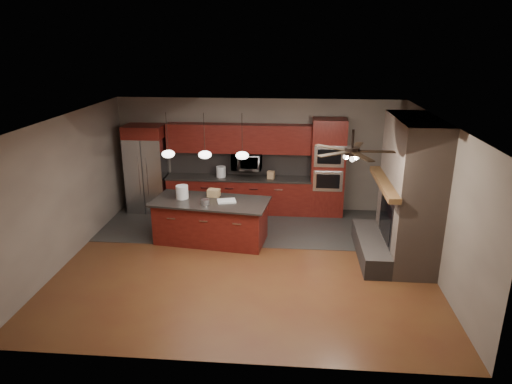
# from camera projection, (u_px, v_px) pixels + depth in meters

# --- Properties ---
(ground) EXTENTS (7.00, 7.00, 0.00)m
(ground) POSITION_uv_depth(u_px,v_px,m) (247.00, 261.00, 9.01)
(ground) COLOR #57361A
(ground) RESTS_ON ground
(ceiling) EXTENTS (7.00, 6.00, 0.02)m
(ceiling) POSITION_uv_depth(u_px,v_px,m) (246.00, 119.00, 8.11)
(ceiling) COLOR white
(ceiling) RESTS_ON back_wall
(back_wall) EXTENTS (7.00, 0.02, 2.80)m
(back_wall) POSITION_uv_depth(u_px,v_px,m) (259.00, 155.00, 11.39)
(back_wall) COLOR slate
(back_wall) RESTS_ON ground
(right_wall) EXTENTS (0.02, 6.00, 2.80)m
(right_wall) POSITION_uv_depth(u_px,v_px,m) (438.00, 199.00, 8.28)
(right_wall) COLOR slate
(right_wall) RESTS_ON ground
(left_wall) EXTENTS (0.02, 6.00, 2.80)m
(left_wall) POSITION_uv_depth(u_px,v_px,m) (67.00, 189.00, 8.83)
(left_wall) COLOR slate
(left_wall) RESTS_ON ground
(slate_tile_patch) EXTENTS (7.00, 2.40, 0.01)m
(slate_tile_patch) POSITION_uv_depth(u_px,v_px,m) (255.00, 225.00, 10.70)
(slate_tile_patch) COLOR #2E2C29
(slate_tile_patch) RESTS_ON ground
(fireplace_column) EXTENTS (1.30, 2.10, 2.80)m
(fireplace_column) POSITION_uv_depth(u_px,v_px,m) (406.00, 196.00, 8.73)
(fireplace_column) COLOR #766154
(fireplace_column) RESTS_ON ground
(back_cabinetry) EXTENTS (3.59, 0.64, 2.20)m
(back_cabinetry) POSITION_uv_depth(u_px,v_px,m) (239.00, 177.00, 11.35)
(back_cabinetry) COLOR maroon
(back_cabinetry) RESTS_ON ground
(oven_tower) EXTENTS (0.80, 0.63, 2.38)m
(oven_tower) POSITION_uv_depth(u_px,v_px,m) (328.00, 168.00, 11.03)
(oven_tower) COLOR maroon
(oven_tower) RESTS_ON ground
(microwave) EXTENTS (0.73, 0.41, 0.50)m
(microwave) POSITION_uv_depth(u_px,v_px,m) (247.00, 161.00, 11.21)
(microwave) COLOR silver
(microwave) RESTS_ON back_cabinetry
(refrigerator) EXTENTS (0.94, 0.75, 2.18)m
(refrigerator) POSITION_uv_depth(u_px,v_px,m) (147.00, 169.00, 11.35)
(refrigerator) COLOR silver
(refrigerator) RESTS_ON ground
(kitchen_island) EXTENTS (2.56, 1.41, 0.92)m
(kitchen_island) POSITION_uv_depth(u_px,v_px,m) (211.00, 221.00, 9.75)
(kitchen_island) COLOR maroon
(kitchen_island) RESTS_ON ground
(white_bucket) EXTENTS (0.33, 0.33, 0.28)m
(white_bucket) POSITION_uv_depth(u_px,v_px,m) (182.00, 192.00, 9.71)
(white_bucket) COLOR silver
(white_bucket) RESTS_ON kitchen_island
(paint_can) EXTENTS (0.17, 0.17, 0.11)m
(paint_can) POSITION_uv_depth(u_px,v_px,m) (205.00, 202.00, 9.37)
(paint_can) COLOR #BCBCC1
(paint_can) RESTS_ON kitchen_island
(paint_tray) EXTENTS (0.43, 0.35, 0.04)m
(paint_tray) POSITION_uv_depth(u_px,v_px,m) (227.00, 201.00, 9.54)
(paint_tray) COLOR white
(paint_tray) RESTS_ON kitchen_island
(cardboard_box) EXTENTS (0.28, 0.22, 0.16)m
(cardboard_box) POSITION_uv_depth(u_px,v_px,m) (214.00, 193.00, 9.85)
(cardboard_box) COLOR #9F7E52
(cardboard_box) RESTS_ON kitchen_island
(counter_bucket) EXTENTS (0.29, 0.29, 0.26)m
(counter_bucket) POSITION_uv_depth(u_px,v_px,m) (221.00, 172.00, 11.30)
(counter_bucket) COLOR white
(counter_bucket) RESTS_ON back_cabinetry
(counter_box) EXTENTS (0.19, 0.16, 0.19)m
(counter_box) POSITION_uv_depth(u_px,v_px,m) (271.00, 175.00, 11.16)
(counter_box) COLOR #A57E55
(counter_box) RESTS_ON back_cabinetry
(pendant_left) EXTENTS (0.26, 0.26, 0.92)m
(pendant_left) POSITION_uv_depth(u_px,v_px,m) (168.00, 154.00, 9.17)
(pendant_left) COLOR black
(pendant_left) RESTS_ON ceiling
(pendant_center) EXTENTS (0.26, 0.26, 0.92)m
(pendant_center) POSITION_uv_depth(u_px,v_px,m) (205.00, 155.00, 9.11)
(pendant_center) COLOR black
(pendant_center) RESTS_ON ceiling
(pendant_right) EXTENTS (0.26, 0.26, 0.92)m
(pendant_right) POSITION_uv_depth(u_px,v_px,m) (242.00, 155.00, 9.05)
(pendant_right) COLOR black
(pendant_right) RESTS_ON ceiling
(ceiling_fan) EXTENTS (1.27, 1.33, 0.41)m
(ceiling_fan) POSITION_uv_depth(u_px,v_px,m) (352.00, 151.00, 7.32)
(ceiling_fan) COLOR black
(ceiling_fan) RESTS_ON ceiling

